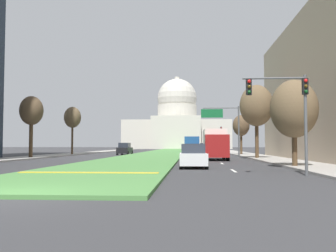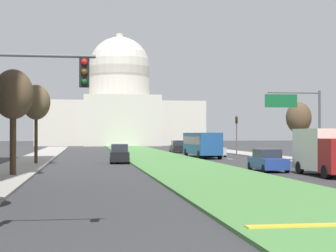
{
  "view_description": "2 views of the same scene",
  "coord_description": "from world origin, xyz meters",
  "px_view_note": "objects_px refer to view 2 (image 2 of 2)",
  "views": [
    {
      "loc": [
        5.27,
        -10.49,
        1.6
      ],
      "look_at": [
        1.77,
        45.2,
        4.4
      ],
      "focal_mm": 39.41,
      "sensor_mm": 36.0,
      "label": 1
    },
    {
      "loc": [
        -8.25,
        -7.44,
        2.89
      ],
      "look_at": [
        0.61,
        51.95,
        3.67
      ],
      "focal_mm": 59.38,
      "sensor_mm": 36.0,
      "label": 2
    }
  ],
  "objects_px": {
    "traffic_light_far_right": "(237,130)",
    "street_tree_left_far": "(36,103)",
    "sedan_very_far": "(177,147)",
    "box_truck_delivery": "(325,151)",
    "street_tree_right_far": "(299,118)",
    "sedan_distant": "(119,154)",
    "sedan_midblock": "(268,161)",
    "overhead_guide_sign": "(300,113)",
    "sedan_far_horizon": "(215,150)",
    "traffic_light_near_left": "(9,100)",
    "city_bus": "(202,143)",
    "street_tree_left_mid": "(13,96)",
    "capitol_building": "(120,106)"
  },
  "relations": [
    {
      "from": "street_tree_right_far",
      "to": "box_truck_delivery",
      "type": "distance_m",
      "value": 18.12
    },
    {
      "from": "traffic_light_far_right",
      "to": "sedan_very_far",
      "type": "distance_m",
      "value": 12.61
    },
    {
      "from": "box_truck_delivery",
      "to": "traffic_light_near_left",
      "type": "bearing_deg",
      "value": -132.57
    },
    {
      "from": "traffic_light_far_right",
      "to": "overhead_guide_sign",
      "type": "height_order",
      "value": "overhead_guide_sign"
    },
    {
      "from": "street_tree_left_far",
      "to": "city_bus",
      "type": "height_order",
      "value": "street_tree_left_far"
    },
    {
      "from": "sedan_midblock",
      "to": "sedan_distant",
      "type": "relative_size",
      "value": 1.05
    },
    {
      "from": "street_tree_left_far",
      "to": "sedan_very_far",
      "type": "relative_size",
      "value": 1.6
    },
    {
      "from": "sedan_far_horizon",
      "to": "traffic_light_far_right",
      "type": "bearing_deg",
      "value": 35.72
    },
    {
      "from": "overhead_guide_sign",
      "to": "sedan_far_horizon",
      "type": "distance_m",
      "value": 23.27
    },
    {
      "from": "traffic_light_near_left",
      "to": "street_tree_right_far",
      "type": "distance_m",
      "value": 43.53
    },
    {
      "from": "overhead_guide_sign",
      "to": "sedan_very_far",
      "type": "xyz_separation_m",
      "value": [
        -4.46,
        36.16,
        -3.76
      ]
    },
    {
      "from": "street_tree_left_far",
      "to": "sedan_very_far",
      "type": "xyz_separation_m",
      "value": [
        17.86,
        29.05,
        -4.79
      ]
    },
    {
      "from": "street_tree_left_mid",
      "to": "overhead_guide_sign",
      "type": "bearing_deg",
      "value": 16.16
    },
    {
      "from": "traffic_light_near_left",
      "to": "street_tree_left_far",
      "type": "bearing_deg",
      "value": 93.77
    },
    {
      "from": "box_truck_delivery",
      "to": "city_bus",
      "type": "distance_m",
      "value": 29.17
    },
    {
      "from": "sedan_very_far",
      "to": "city_bus",
      "type": "height_order",
      "value": "city_bus"
    },
    {
      "from": "box_truck_delivery",
      "to": "capitol_building",
      "type": "bearing_deg",
      "value": 94.46
    },
    {
      "from": "capitol_building",
      "to": "street_tree_left_far",
      "type": "distance_m",
      "value": 84.53
    },
    {
      "from": "street_tree_right_far",
      "to": "sedan_distant",
      "type": "height_order",
      "value": "street_tree_right_far"
    },
    {
      "from": "capitol_building",
      "to": "sedan_distant",
      "type": "distance_m",
      "value": 82.19
    },
    {
      "from": "capitol_building",
      "to": "street_tree_left_far",
      "type": "bearing_deg",
      "value": -98.64
    },
    {
      "from": "traffic_light_near_left",
      "to": "traffic_light_far_right",
      "type": "height_order",
      "value": "same"
    },
    {
      "from": "capitol_building",
      "to": "city_bus",
      "type": "distance_m",
      "value": 71.22
    },
    {
      "from": "traffic_light_near_left",
      "to": "box_truck_delivery",
      "type": "xyz_separation_m",
      "value": [
        18.09,
        19.7,
        -2.12
      ]
    },
    {
      "from": "sedan_very_far",
      "to": "box_truck_delivery",
      "type": "xyz_separation_m",
      "value": [
        2.59,
        -45.23,
        0.83
      ]
    },
    {
      "from": "traffic_light_far_right",
      "to": "box_truck_delivery",
      "type": "height_order",
      "value": "traffic_light_far_right"
    },
    {
      "from": "street_tree_left_mid",
      "to": "street_tree_left_far",
      "type": "height_order",
      "value": "street_tree_left_far"
    },
    {
      "from": "sedan_midblock",
      "to": "street_tree_right_far",
      "type": "bearing_deg",
      "value": 58.99
    },
    {
      "from": "sedan_far_horizon",
      "to": "city_bus",
      "type": "bearing_deg",
      "value": -129.15
    },
    {
      "from": "overhead_guide_sign",
      "to": "sedan_distant",
      "type": "height_order",
      "value": "overhead_guide_sign"
    },
    {
      "from": "box_truck_delivery",
      "to": "overhead_guide_sign",
      "type": "bearing_deg",
      "value": 78.39
    },
    {
      "from": "street_tree_left_far",
      "to": "street_tree_left_mid",
      "type": "bearing_deg",
      "value": -91.33
    },
    {
      "from": "street_tree_right_far",
      "to": "sedan_far_horizon",
      "type": "bearing_deg",
      "value": 108.75
    },
    {
      "from": "street_tree_right_far",
      "to": "box_truck_delivery",
      "type": "xyz_separation_m",
      "value": [
        -4.98,
        -17.21,
        -2.71
      ]
    },
    {
      "from": "box_truck_delivery",
      "to": "traffic_light_far_right",
      "type": "bearing_deg",
      "value": 84.37
    },
    {
      "from": "sedan_far_horizon",
      "to": "box_truck_delivery",
      "type": "xyz_separation_m",
      "value": [
        0.03,
        -31.96,
        0.82
      ]
    },
    {
      "from": "overhead_guide_sign",
      "to": "street_tree_left_mid",
      "type": "bearing_deg",
      "value": -163.84
    },
    {
      "from": "city_bus",
      "to": "street_tree_left_mid",
      "type": "bearing_deg",
      "value": -124.71
    },
    {
      "from": "sedan_far_horizon",
      "to": "sedan_very_far",
      "type": "distance_m",
      "value": 13.52
    },
    {
      "from": "overhead_guide_sign",
      "to": "street_tree_left_far",
      "type": "xyz_separation_m",
      "value": [
        -22.32,
        7.11,
        1.03
      ]
    },
    {
      "from": "capitol_building",
      "to": "sedan_distant",
      "type": "height_order",
      "value": "capitol_building"
    },
    {
      "from": "street_tree_left_far",
      "to": "city_bus",
      "type": "distance_m",
      "value": 22.54
    },
    {
      "from": "box_truck_delivery",
      "to": "sedan_midblock",
      "type": "bearing_deg",
      "value": 115.5
    },
    {
      "from": "street_tree_left_mid",
      "to": "sedan_distant",
      "type": "bearing_deg",
      "value": 62.81
    },
    {
      "from": "traffic_light_near_left",
      "to": "sedan_very_far",
      "type": "height_order",
      "value": "traffic_light_near_left"
    },
    {
      "from": "sedan_distant",
      "to": "capitol_building",
      "type": "bearing_deg",
      "value": 86.49
    },
    {
      "from": "traffic_light_far_right",
      "to": "traffic_light_near_left",
      "type": "bearing_deg",
      "value": -111.66
    },
    {
      "from": "traffic_light_near_left",
      "to": "traffic_light_far_right",
      "type": "distance_m",
      "value": 58.23
    },
    {
      "from": "traffic_light_far_right",
      "to": "street_tree_left_mid",
      "type": "bearing_deg",
      "value": -127.14
    },
    {
      "from": "traffic_light_far_right",
      "to": "street_tree_left_far",
      "type": "height_order",
      "value": "street_tree_left_far"
    }
  ]
}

